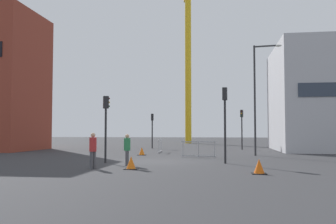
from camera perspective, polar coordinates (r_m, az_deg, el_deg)
The scene contains 14 objects.
ground at distance 21.68m, azimuth -1.61°, elevation -7.70°, with size 160.00×160.00×0.00m, color #333335.
construction_crane at distance 55.46m, azimuth 3.12°, elevation 12.14°, with size 2.91×15.58×25.16m.
streetlamp_tall at distance 27.64m, azimuth 13.78°, elevation 3.25°, with size 1.99×0.42×8.08m.
traffic_light_crosswalk at distance 37.87m, azimuth -2.47°, elevation -2.00°, with size 0.31×0.39×3.56m.
traffic_light_median at distance 20.61m, azimuth 8.83°, elevation -0.09°, with size 0.28×0.39×4.21m.
traffic_light_corner at distance 35.96m, azimuth 11.39°, elevation -1.65°, with size 0.30×0.39×3.81m.
traffic_light_near at distance 21.10m, azimuth -9.62°, elevation -0.87°, with size 0.39×0.35×3.77m.
pedestrian_walking at distance 17.99m, azimuth -11.58°, elevation -5.46°, with size 0.34×0.34×1.70m.
pedestrian_waiting at distance 19.27m, azimuth -6.36°, elevation -5.47°, with size 0.34×0.34×1.63m.
safety_barrier_rear at distance 25.02m, azimuth 4.76°, elevation -5.76°, with size 2.37×0.27×1.08m.
safety_barrier_right_run at distance 30.46m, azimuth -1.24°, elevation -5.26°, with size 0.14×2.22×1.08m.
traffic_cone_by_barrier at distance 27.39m, azimuth -4.09°, elevation -6.12°, with size 0.59×0.59×0.59m.
traffic_cone_on_verge at distance 15.96m, azimuth 13.95°, elevation -8.28°, with size 0.61×0.61×0.62m.
traffic_cone_striped at distance 17.44m, azimuth -5.75°, elevation -7.91°, with size 0.60×0.60×0.61m.
Camera 1 is at (3.68, -21.28, 1.80)m, focal length 39.27 mm.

